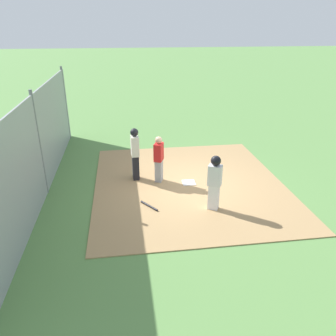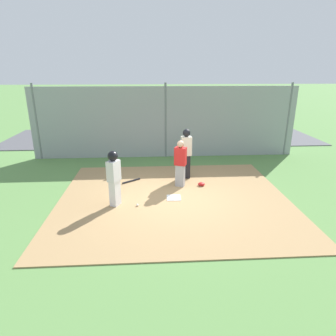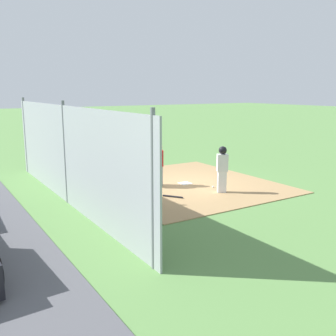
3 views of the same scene
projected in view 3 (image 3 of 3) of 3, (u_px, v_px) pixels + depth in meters
The scene contains 10 objects.
ground_plane at pixel (185, 184), 15.32m from camera, with size 140.00×140.00×0.00m, color #5B8947.
dirt_infield at pixel (185, 184), 15.31m from camera, with size 7.20×6.40×0.03m, color #A88456.
home_plate at pixel (185, 183), 15.31m from camera, with size 0.44×0.44×0.02m, color white.
catcher at pixel (159, 164), 14.87m from camera, with size 0.45×0.39×1.63m.
umpire at pixel (138, 161), 14.67m from camera, with size 0.39×0.28×1.86m.
runner at pixel (222, 166), 13.83m from camera, with size 0.41×0.46×1.68m.
baseball_bat at pixel (173, 196), 13.34m from camera, with size 0.06×0.06×0.74m, color black.
catcher_mask at pixel (151, 180), 15.67m from camera, with size 0.24×0.20×0.12m, color red.
baseball at pixel (213, 187), 14.63m from camera, with size 0.07×0.07×0.07m, color white.
backstop_fence at pixel (66, 155), 12.52m from camera, with size 12.00×0.10×3.35m.
Camera 3 is at (12.23, -8.50, 3.69)m, focal length 41.28 mm.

